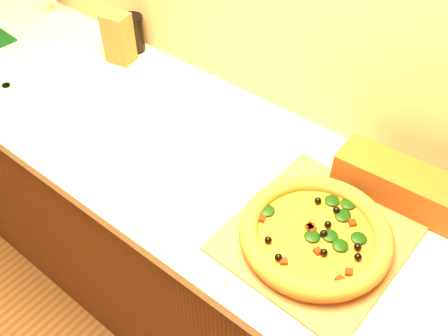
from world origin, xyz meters
TOP-DOWN VIEW (x-y plane):
  - cabinet at (0.00, 1.43)m, footprint 2.80×0.65m
  - countertop at (0.00, 1.43)m, footprint 2.84×0.68m
  - pizza_peel at (0.37, 1.40)m, footprint 0.41×0.60m
  - pizza at (0.37, 1.36)m, footprint 0.37×0.37m
  - bottle_cap at (-0.78, 1.27)m, footprint 0.03×0.03m
  - bread_bag at (0.47, 1.63)m, footprint 0.37×0.14m
  - paper_bag at (-0.59, 1.62)m, footprint 0.10×0.09m
  - dark_jar at (-0.60, 1.70)m, footprint 0.08×0.08m

SIDE VIEW (x-z plane):
  - cabinet at x=0.00m, z-range 0.00..0.86m
  - countertop at x=0.00m, z-range 0.86..0.90m
  - bottle_cap at x=-0.78m, z-range 0.90..0.91m
  - pizza_peel at x=0.37m, z-range 0.90..0.91m
  - pizza at x=0.37m, z-range 0.91..0.96m
  - bread_bag at x=0.47m, z-range 0.90..1.00m
  - dark_jar at x=-0.60m, z-range 0.90..1.03m
  - paper_bag at x=-0.59m, z-range 0.90..1.08m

